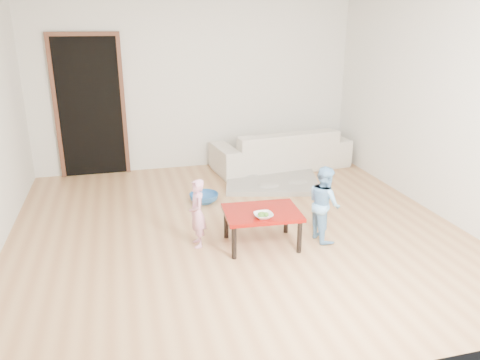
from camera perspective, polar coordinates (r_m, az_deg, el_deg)
name	(u,v)px	position (r m, az deg, el deg)	size (l,w,h in m)	color
floor	(236,228)	(5.42, -0.54, -5.83)	(5.00, 5.00, 0.01)	#B17B4C
back_wall	(196,85)	(7.43, -5.40, 11.40)	(5.00, 0.02, 2.60)	silver
right_wall	(438,106)	(6.12, 23.03, 8.32)	(0.02, 5.00, 2.60)	silver
doorway	(90,108)	(7.37, -17.79, 8.35)	(1.02, 0.08, 2.11)	brown
sofa	(281,149)	(7.51, 5.00, 3.83)	(2.16, 0.84, 0.63)	beige
cushion	(270,142)	(7.26, 3.66, 4.62)	(0.45, 0.40, 0.12)	orange
red_table	(262,228)	(4.96, 2.65, -5.86)	(0.78, 0.58, 0.39)	maroon
bowl	(263,216)	(4.71, 2.88, -4.35)	(0.19, 0.19, 0.05)	white
broccoli	(263,215)	(4.71, 2.88, -4.30)	(0.12, 0.12, 0.06)	#2D5919
child_pink	(197,213)	(4.90, -5.24, -4.06)	(0.27, 0.18, 0.74)	pink
child_blue	(324,203)	(5.09, 10.22, -2.82)	(0.40, 0.31, 0.82)	#639EE7
basin	(204,198)	(6.15, -4.41, -2.20)	(0.38, 0.38, 0.12)	#295F9D
blanket	(272,181)	(6.85, 3.90, -0.14)	(1.31, 1.09, 0.07)	gray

